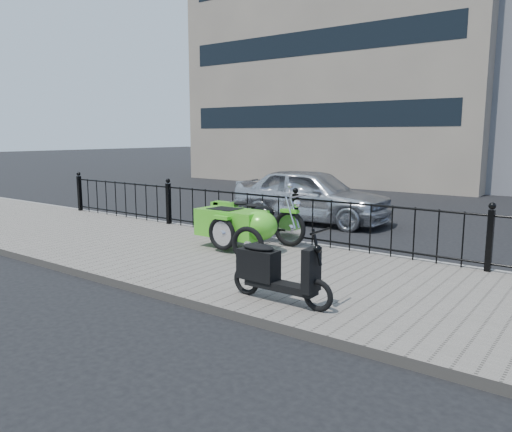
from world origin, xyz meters
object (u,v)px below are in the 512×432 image
Objects in this scene: motorcycle_sidecar at (243,223)px; scooter at (274,271)px; spare_tire at (248,244)px; sedan_car at (311,195)px.

motorcycle_sidecar is 3.03m from scooter.
scooter reaches higher than spare_tire.
scooter is (2.14, -2.14, -0.09)m from motorcycle_sidecar.
sedan_car is (-2.88, 5.90, 0.18)m from scooter.
scooter is 1.97m from spare_tire.
scooter is 2.44× the size of spare_tire.
scooter is at bearing -157.13° from sedan_car.
motorcycle_sidecar is at bearing 131.49° from spare_tire.
spare_tire is 4.79m from sedan_car.
scooter is at bearing -43.09° from spare_tire.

